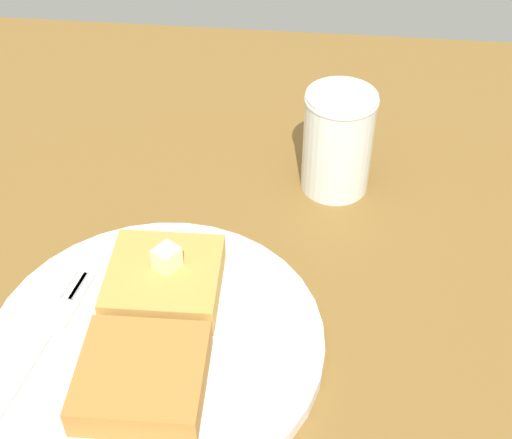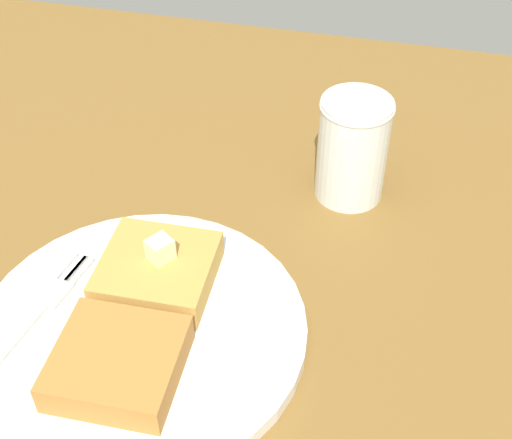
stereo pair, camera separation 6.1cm
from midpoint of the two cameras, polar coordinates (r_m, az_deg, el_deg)
table_surface at (r=60.54cm, az=-18.26°, el=-11.31°), size 112.57×112.57×1.92cm
plate at (r=57.95cm, az=-11.03°, el=-9.69°), size 26.56×26.56×1.43cm
toast_slice_left at (r=59.49cm, az=-10.28°, el=-4.95°), size 9.12×9.38×2.65cm
toast_slice_middle at (r=53.72cm, az=-12.43°, el=-12.37°), size 9.12×9.38×2.65cm
butter_pat_primary at (r=58.00cm, az=-10.18°, el=-3.20°), size 2.58×2.53×1.94cm
fork at (r=59.53cm, az=-19.36°, el=-8.91°), size 16.02×4.01×0.36cm
syrup_jar at (r=69.23cm, az=4.01°, el=5.73°), size 6.95×6.95×10.56cm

